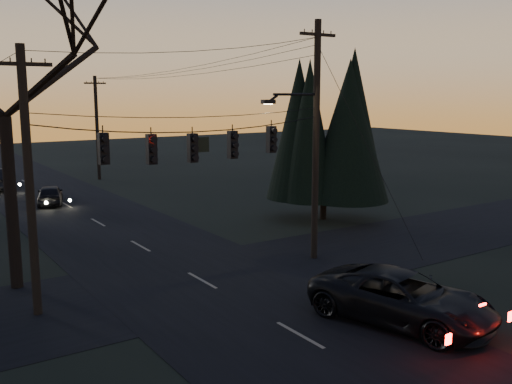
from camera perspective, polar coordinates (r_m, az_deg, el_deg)
main_road at (r=30.88m, az=-14.33°, el=-3.66°), size 8.00×120.00×0.02m
cross_road at (r=22.03m, az=-5.42°, el=-8.82°), size 60.00×7.00×0.02m
utility_pole_right at (r=24.99m, az=5.81°, el=-6.59°), size 5.00×0.30×10.00m
utility_pole_left at (r=20.07m, az=-20.95°, el=-11.35°), size 1.80×0.30×8.50m
utility_pole_far_r at (r=49.39m, az=-15.38°, el=1.23°), size 1.80×0.30×8.50m
span_signal_assembly at (r=20.86m, az=-6.22°, el=4.65°), size 11.50×0.44×1.68m
evergreen_right at (r=32.05m, az=6.89°, el=5.61°), size 4.60×4.60×8.27m
suv_near at (r=18.43m, az=14.39°, el=-10.25°), size 4.10×6.24×1.60m
sedan_oncoming_a at (r=38.86m, az=-19.89°, el=-0.28°), size 2.49×4.01×1.27m
sedan_oncoming_b at (r=46.48m, az=-24.25°, el=1.18°), size 2.81×5.01×1.56m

